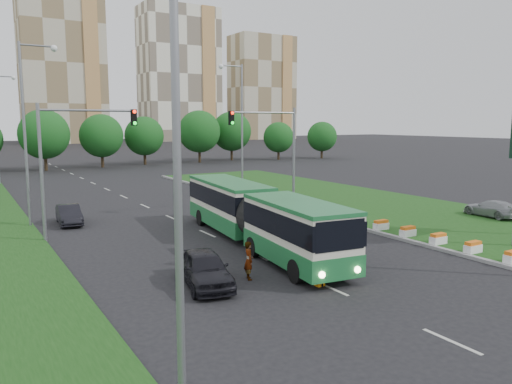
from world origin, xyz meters
TOP-DOWN VIEW (x-y plane):
  - ground at (0.00, 0.00)m, footprint 360.00×360.00m
  - grass_median at (13.00, 8.00)m, footprint 14.00×60.00m
  - median_kerb at (6.05, 8.00)m, footprint 0.30×60.00m
  - lane_markings at (-3.00, 20.00)m, footprint 0.20×100.00m
  - flower_planters at (6.70, -2.50)m, footprint 1.10×11.50m
  - traffic_mast_median at (4.78, 10.00)m, footprint 5.76×0.32m
  - traffic_mast_left at (-10.38, 9.00)m, footprint 5.76×0.32m
  - street_lamps at (-3.00, 10.00)m, footprint 36.00×60.00m
  - tree_line at (10.00, 55.00)m, footprint 120.00×8.00m
  - apartment_tower_ceast at (15.00, 150.00)m, footprint 25.00×15.00m
  - apartment_tower_east at (55.00, 150.00)m, footprint 27.00×15.00m
  - midrise_east at (90.00, 150.00)m, footprint 24.00×14.00m
  - articulated_bus at (-1.96, 2.04)m, footprint 2.64×16.94m
  - car_left_near at (-7.40, -2.96)m, footprint 2.63×4.73m
  - car_left_far at (-9.82, 13.49)m, footprint 1.66×4.09m
  - car_median at (16.66, -0.16)m, footprint 1.97×4.24m
  - pedestrian at (-5.35, -3.19)m, footprint 0.58×0.72m
  - shopping_trolley at (-3.22, -5.52)m, footprint 0.36×0.39m

SIDE VIEW (x-z plane):
  - ground at x=0.00m, z-range 0.00..0.00m
  - lane_markings at x=-3.00m, z-range -0.01..0.01m
  - grass_median at x=13.00m, z-range 0.00..0.15m
  - median_kerb at x=6.05m, z-range 0.00..0.18m
  - shopping_trolley at x=-3.22m, z-range 0.00..0.62m
  - flower_planters at x=6.70m, z-range 0.15..0.75m
  - car_left_far at x=-9.82m, z-range 0.00..1.32m
  - car_median at x=16.66m, z-range 0.15..1.35m
  - car_left_near at x=-7.40m, z-range 0.00..1.52m
  - pedestrian at x=-5.35m, z-range 0.00..1.72m
  - articulated_bus at x=-1.96m, z-range 0.31..3.10m
  - tree_line at x=10.00m, z-range 0.00..9.00m
  - traffic_mast_median at x=4.78m, z-range 1.35..9.35m
  - traffic_mast_left at x=-10.38m, z-range 1.35..9.35m
  - street_lamps at x=-3.00m, z-range 0.00..12.00m
  - midrise_east at x=90.00m, z-range 0.00..40.00m
  - apartment_tower_east at x=55.00m, z-range 0.00..47.00m
  - apartment_tower_ceast at x=15.00m, z-range 0.00..50.00m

